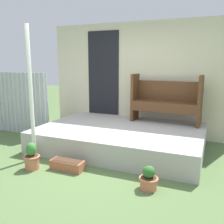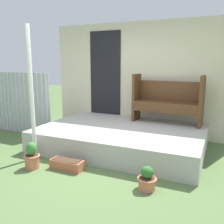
{
  "view_description": "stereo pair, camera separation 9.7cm",
  "coord_description": "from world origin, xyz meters",
  "px_view_note": "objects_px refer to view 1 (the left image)",
  "views": [
    {
      "loc": [
        1.71,
        -3.45,
        1.7
      ],
      "look_at": [
        0.11,
        0.38,
        0.87
      ],
      "focal_mm": 40.0,
      "sensor_mm": 36.0,
      "label": 1
    },
    {
      "loc": [
        1.8,
        -3.41,
        1.7
      ],
      "look_at": [
        0.11,
        0.38,
        0.87
      ],
      "focal_mm": 40.0,
      "sensor_mm": 36.0,
      "label": 2
    }
  ],
  "objects_px": {
    "bench": "(166,99)",
    "flower_pot_middle": "(149,179)",
    "flower_pot_left": "(32,158)",
    "planter_box_rect": "(67,165)",
    "support_post": "(31,95)"
  },
  "relations": [
    {
      "from": "support_post",
      "to": "flower_pot_middle",
      "type": "distance_m",
      "value": 2.39
    },
    {
      "from": "bench",
      "to": "flower_pot_middle",
      "type": "distance_m",
      "value": 2.35
    },
    {
      "from": "flower_pot_left",
      "to": "flower_pot_middle",
      "type": "height_order",
      "value": "flower_pot_left"
    },
    {
      "from": "bench",
      "to": "flower_pot_middle",
      "type": "relative_size",
      "value": 4.43
    },
    {
      "from": "support_post",
      "to": "flower_pot_middle",
      "type": "relative_size",
      "value": 6.97
    },
    {
      "from": "support_post",
      "to": "planter_box_rect",
      "type": "height_order",
      "value": "support_post"
    },
    {
      "from": "support_post",
      "to": "flower_pot_middle",
      "type": "xyz_separation_m",
      "value": [
        2.14,
        -0.27,
        -1.01
      ]
    },
    {
      "from": "planter_box_rect",
      "to": "support_post",
      "type": "bearing_deg",
      "value": 168.4
    },
    {
      "from": "bench",
      "to": "support_post",
      "type": "bearing_deg",
      "value": -131.5
    },
    {
      "from": "support_post",
      "to": "bench",
      "type": "distance_m",
      "value": 2.74
    },
    {
      "from": "bench",
      "to": "flower_pot_left",
      "type": "xyz_separation_m",
      "value": [
        -1.69,
        -2.29,
        -0.75
      ]
    },
    {
      "from": "bench",
      "to": "planter_box_rect",
      "type": "relative_size",
      "value": 2.7
    },
    {
      "from": "flower_pot_left",
      "to": "planter_box_rect",
      "type": "height_order",
      "value": "flower_pot_left"
    },
    {
      "from": "flower_pot_left",
      "to": "flower_pot_middle",
      "type": "xyz_separation_m",
      "value": [
        1.9,
        0.09,
        -0.05
      ]
    },
    {
      "from": "bench",
      "to": "flower_pot_middle",
      "type": "bearing_deg",
      "value": -80.91
    }
  ]
}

